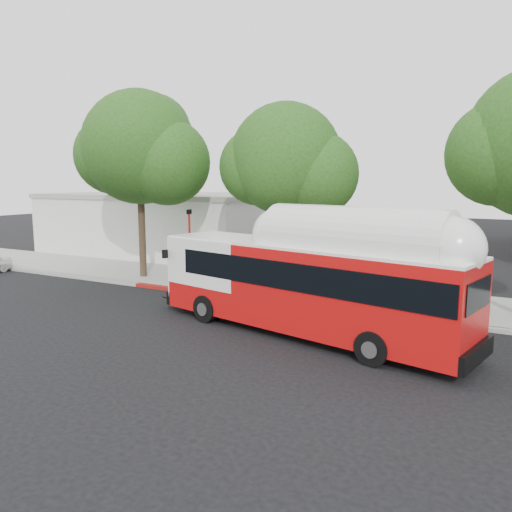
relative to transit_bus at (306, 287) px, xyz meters
The scene contains 9 objects.
ground 2.89m from the transit_bus, 167.82° to the right, with size 120.00×120.00×0.00m, color black.
sidewalk 6.62m from the transit_bus, 111.11° to the left, with size 60.00×5.00×0.15m, color gray.
curb_strip 4.41m from the transit_bus, 124.27° to the left, with size 60.00×0.30×0.15m, color gray.
red_curb_segment 6.50m from the transit_bus, 147.40° to the left, with size 10.00×0.32×0.16m, color maroon.
street_tree_left 12.95m from the transit_bus, 154.99° to the left, with size 6.67×5.80×9.74m.
street_tree_mid 7.58m from the transit_bus, 117.63° to the left, with size 5.75×5.00×8.62m.
low_commercial_bldg 21.18m from the transit_bus, 140.40° to the left, with size 16.20×10.20×4.25m.
transit_bus is the anchor object (origin of this frame).
signal_pole 8.59m from the transit_bus, 152.06° to the left, with size 0.11×0.36×3.83m.
Camera 1 is at (8.50, -14.62, 5.17)m, focal length 35.00 mm.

